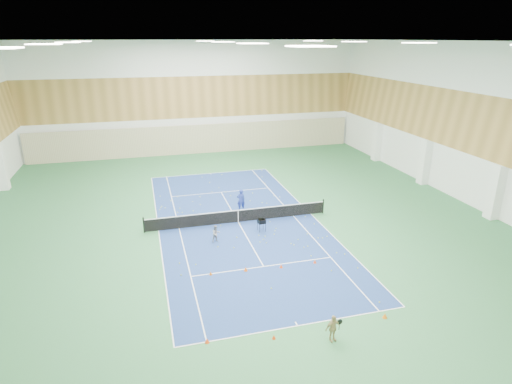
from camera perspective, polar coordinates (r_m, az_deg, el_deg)
The scene contains 20 objects.
ground at distance 30.09m, azimuth -2.38°, elevation -4.06°, with size 40.00×40.00×0.00m, color #2D6A3E.
room_shell at distance 28.19m, azimuth -2.55°, elevation 7.16°, with size 36.00×40.00×12.00m, color white, non-canonical shape.
wood_cladding at distance 27.82m, azimuth -2.61°, elevation 11.18°, with size 36.00×40.00×8.00m, color #A97E3E, non-canonical shape.
ceiling_light_grid at distance 27.50m, azimuth -2.75°, elevation 19.28°, with size 21.40×25.40×0.06m, color white, non-canonical shape.
court_surface at distance 30.09m, azimuth -2.38°, elevation -4.05°, with size 10.97×23.77×0.01m, color navy.
tennis_balls_scatter at distance 30.07m, azimuth -2.38°, elevation -3.98°, with size 10.57×22.77×0.07m, color #C6D925, non-canonical shape.
tennis_net at distance 29.87m, azimuth -2.39°, elevation -3.09°, with size 12.80×0.10×1.10m, color black, non-canonical shape.
back_curtain at distance 48.15m, azimuth -7.72°, elevation 6.99°, with size 35.40×0.16×3.20m, color #C6B793.
coach at distance 31.83m, azimuth -2.02°, elevation -1.06°, with size 0.60×0.40×1.65m, color navy.
child_court at distance 27.19m, azimuth -5.34°, elevation -5.55°, with size 0.55×0.42×1.12m, color gray.
child_apron at distance 19.26m, azimuth 10.20°, elevation -17.44°, with size 0.73×0.30×1.25m, color tan.
ball_cart at distance 28.58m, azimuth 0.74°, elevation -4.43°, with size 0.50×0.50×0.87m, color black, non-canonical shape.
cone_svc_a at distance 23.85m, azimuth -6.07°, elevation -10.73°, with size 0.19×0.19×0.20m, color #DF600B.
cone_svc_b at distance 24.08m, azimuth -1.39°, elevation -10.23°, with size 0.22×0.22×0.24m, color #E5550C.
cone_svc_c at distance 24.42m, azimuth 3.38°, elevation -9.84°, with size 0.19×0.19×0.21m, color #F3430C.
cone_svc_d at distance 25.07m, azimuth 7.86°, elevation -9.16°, with size 0.19×0.19×0.21m, color #E53C0C.
cone_base_a at distance 19.30m, azimuth -6.55°, elevation -19.06°, with size 0.20×0.20×0.22m, color #F7430D.
cone_base_b at distance 19.41m, azimuth 2.40°, elevation -18.74°, with size 0.17×0.17×0.19m, color #F6430C.
cone_base_c at distance 20.46m, azimuth 10.26°, elevation -16.70°, with size 0.21×0.21×0.23m, color #FD420D.
cone_base_d at distance 21.38m, azimuth 16.81°, elevation -15.49°, with size 0.23×0.23×0.25m, color orange.
Camera 1 is at (-6.00, -26.84, 12.21)m, focal length 30.00 mm.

